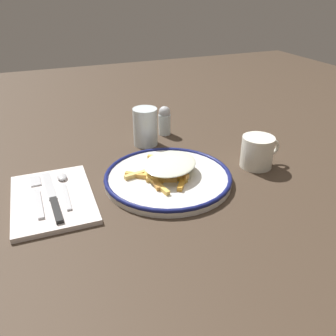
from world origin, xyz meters
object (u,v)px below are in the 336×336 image
Objects in this scene: fries_heap at (168,167)px; plate at (168,177)px; knife at (53,200)px; spoon at (64,184)px; water_glass at (145,127)px; coffee_mug at (258,152)px; salt_shaker at (165,120)px; napkin at (53,199)px; fork at (38,195)px.

plate is at bearing -107.31° from fries_heap.
knife is 0.06m from spoon.
coffee_mug is at bearing -47.03° from water_glass.
knife is 2.00× the size of water_glass.
knife is 0.45m from salt_shaker.
knife reaches higher than napkin.
plate and spoon have the same top height.
fries_heap reaches higher than napkin.
plate is 0.23m from spoon.
spoon is (-0.23, 0.05, 0.00)m from plate.
salt_shaker reaches higher than napkin.
coffee_mug reaches higher than spoon.
coffee_mug is 0.31m from salt_shaker.
spoon is at bearing 21.73° from fork.
plate is at bearing -12.47° from spoon.
fork is at bearing -158.27° from spoon.
salt_shaker is (0.10, 0.26, 0.01)m from fries_heap.
water_glass is at bearing 84.98° from fries_heap.
coffee_mug is at bearing -7.64° from spoon.
salt_shaker is at bearing 70.07° from plate.
salt_shaker is (0.33, 0.22, 0.03)m from spoon.
spoon is at bearing -146.03° from water_glass.
fork is 2.03× the size of salt_shaker.
plate is 0.29m from fork.
plate is 1.68× the size of fork.
salt_shaker is at bearing 32.05° from fork.
fries_heap is 2.25× the size of salt_shaker.
coffee_mug reaches higher than fork.
coffee_mug reaches higher than plate.
knife is at bearing -87.96° from napkin.
salt_shaker is (0.10, 0.27, 0.03)m from plate.
napkin is (-0.26, 0.02, -0.01)m from plate.
salt_shaker is at bearing 70.02° from fries_heap.
salt_shaker is (0.35, 0.25, 0.04)m from napkin.
coffee_mug is at bearing -3.88° from fries_heap.
spoon is (-0.23, 0.05, -0.02)m from fries_heap.
water_glass reaches higher than salt_shaker.
knife is at bearing -47.30° from fork.
water_glass is at bearing -147.37° from salt_shaker.
coffee_mug is (0.52, -0.04, 0.03)m from fork.
salt_shaker is at bearing 32.63° from water_glass.
water_glass reaches higher than coffee_mug.
fork is at bearing -148.10° from water_glass.
spoon is at bearing 168.63° from fries_heap.
napkin is 2.76× the size of salt_shaker.
plate is 2.81× the size of water_glass.
fork is at bearing 156.47° from napkin.
fork is 1.16× the size of spoon.
salt_shaker reaches higher than fork.
fries_heap is (0.00, 0.00, 0.02)m from plate.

